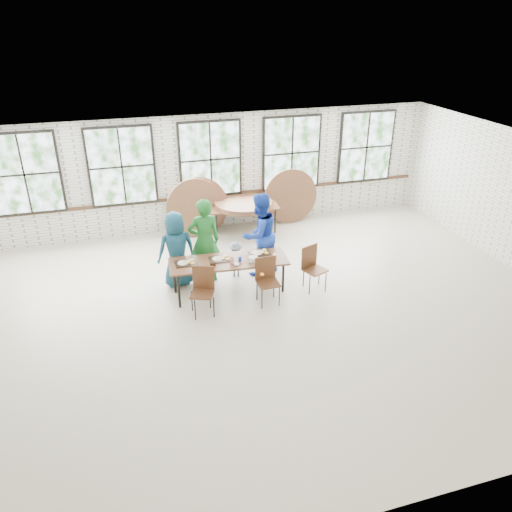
% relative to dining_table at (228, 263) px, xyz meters
% --- Properties ---
extents(room, '(12.00, 12.00, 12.00)m').
position_rel_dining_table_xyz_m(room, '(0.42, 3.47, 1.14)').
color(room, '#B5AB8F').
rests_on(room, ground).
extents(dining_table, '(2.46, 0.99, 0.74)m').
position_rel_dining_table_xyz_m(dining_table, '(0.00, 0.00, 0.00)').
color(dining_table, brown).
rests_on(dining_table, ground).
extents(chair_near_left, '(0.54, 0.53, 0.95)m').
position_rel_dining_table_xyz_m(chair_near_left, '(-0.65, -0.58, -0.13)').
color(chair_near_left, '#53311B').
rests_on(chair_near_left, ground).
extents(chair_near_right, '(0.43, 0.41, 0.95)m').
position_rel_dining_table_xyz_m(chair_near_right, '(0.64, -0.55, -0.13)').
color(chair_near_right, '#53311B').
rests_on(chair_near_right, ground).
extents(chair_spare, '(0.54, 0.53, 0.95)m').
position_rel_dining_table_xyz_m(chair_spare, '(1.71, -0.31, -0.13)').
color(chair_spare, '#53311B').
rests_on(chair_spare, ground).
extents(adult_teal, '(0.87, 0.63, 1.64)m').
position_rel_dining_table_xyz_m(adult_teal, '(-0.95, 0.65, 0.13)').
color(adult_teal, navy).
rests_on(adult_teal, ground).
extents(adult_green, '(0.70, 0.47, 1.87)m').
position_rel_dining_table_xyz_m(adult_green, '(-0.36, 0.65, 0.25)').
color(adult_green, '#1A6122').
rests_on(adult_green, ground).
extents(toddler, '(0.54, 0.34, 0.81)m').
position_rel_dining_table_xyz_m(toddler, '(0.32, 0.65, -0.28)').
color(toddler, '#13243D').
rests_on(toddler, ground).
extents(adult_blue, '(1.11, 1.01, 1.86)m').
position_rel_dining_table_xyz_m(adult_blue, '(0.86, 0.65, 0.24)').
color(adult_blue, '#183BAD').
rests_on(adult_blue, ground).
extents(storage_table, '(1.85, 0.89, 0.74)m').
position_rel_dining_table_xyz_m(storage_table, '(1.12, 2.90, -0.00)').
color(storage_table, brown).
rests_on(storage_table, ground).
extents(tabletop_clutter, '(2.02, 0.61, 0.11)m').
position_rel_dining_table_xyz_m(tabletop_clutter, '(0.07, -0.02, 0.08)').
color(tabletop_clutter, black).
rests_on(tabletop_clutter, dining_table).
extents(round_tops_stacked, '(1.50, 1.50, 0.13)m').
position_rel_dining_table_xyz_m(round_tops_stacked, '(1.12, 2.90, 0.12)').
color(round_tops_stacked, brown).
rests_on(round_tops_stacked, storage_table).
extents(round_tops_leaning, '(4.12, 0.44, 1.50)m').
position_rel_dining_table_xyz_m(round_tops_leaning, '(0.82, 3.18, 0.05)').
color(round_tops_leaning, brown).
rests_on(round_tops_leaning, ground).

